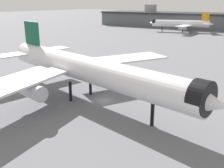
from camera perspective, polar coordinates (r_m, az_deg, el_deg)
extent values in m
plane|color=slate|center=(58.79, -1.88, -3.65)|extent=(900.00, 900.00, 0.00)
cylinder|color=white|center=(56.99, -5.22, 3.15)|extent=(54.42, 10.74, 5.50)
cone|color=white|center=(41.01, 20.00, -3.71)|extent=(6.54, 5.95, 5.39)
cone|color=white|center=(79.24, -18.02, 6.46)|extent=(7.62, 5.89, 5.22)
cylinder|color=black|center=(41.30, 18.69, -2.81)|extent=(3.00, 5.77, 5.55)
cube|color=white|center=(70.11, 1.98, 5.38)|extent=(17.69, 25.79, 0.44)
cylinder|color=#B7BAC1|center=(67.58, 1.08, 3.34)|extent=(7.84, 3.75, 3.02)
cube|color=white|center=(52.99, -20.62, 0.18)|extent=(13.70, 25.66, 0.44)
cylinder|color=#B7BAC1|center=(53.60, -17.01, -1.30)|extent=(7.84, 3.75, 3.02)
cube|color=#0F5138|center=(74.77, -16.77, 9.38)|extent=(6.52, 1.18, 8.80)
cube|color=white|center=(79.39, -12.95, 7.30)|extent=(5.80, 10.17, 0.33)
cube|color=white|center=(73.63, -21.18, 5.78)|extent=(5.80, 10.17, 0.33)
cylinder|color=black|center=(47.35, 8.67, -6.41)|extent=(0.66, 0.66, 4.40)
cylinder|color=black|center=(62.14, -4.67, -0.35)|extent=(0.66, 0.66, 4.40)
cylinder|color=black|center=(58.77, -8.94, -1.58)|extent=(0.66, 0.66, 4.40)
cylinder|color=white|center=(193.78, 14.49, 12.50)|extent=(37.00, 18.94, 4.49)
cone|color=white|center=(195.50, 8.76, 12.89)|extent=(6.25, 5.96, 4.40)
cone|color=white|center=(193.94, 20.25, 12.00)|extent=(7.03, 6.19, 4.26)
cylinder|color=black|center=(195.35, 9.03, 12.97)|extent=(3.61, 4.96, 4.53)
cube|color=white|center=(182.92, 15.26, 11.99)|extent=(7.53, 17.66, 0.36)
cylinder|color=#B7BAC1|center=(185.14, 14.96, 11.62)|extent=(5.89, 4.35, 2.47)
cube|color=white|center=(204.54, 15.47, 12.51)|extent=(15.87, 17.03, 0.36)
cylinder|color=#B7BAC1|center=(202.62, 15.16, 12.07)|extent=(5.89, 4.35, 2.47)
cube|color=orange|center=(193.53, 19.44, 13.14)|extent=(4.40, 2.19, 7.18)
cube|color=white|center=(189.24, 19.63, 12.08)|extent=(5.84, 7.68, 0.27)
cube|color=white|center=(198.33, 19.53, 12.30)|extent=(5.84, 7.68, 0.27)
cylinder|color=black|center=(195.03, 10.74, 11.58)|extent=(0.54, 0.54, 3.59)
cylinder|color=black|center=(191.73, 14.94, 11.21)|extent=(0.54, 0.54, 3.59)
cylinder|color=black|center=(196.42, 15.00, 11.34)|extent=(0.54, 0.54, 3.59)
cylinder|color=#939399|center=(237.95, 8.21, 14.46)|extent=(10.48, 10.48, 17.79)
cone|color=#F2600C|center=(89.35, -13.55, 3.53)|extent=(0.50, 0.50, 0.62)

